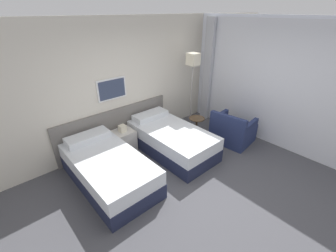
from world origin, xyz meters
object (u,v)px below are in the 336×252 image
Objects in this scene: bed_near_window at (171,139)px; armchair at (232,131)px; bed_near_door at (108,169)px; side_table at (196,124)px; floor_lamp at (193,65)px; nightstand at (124,140)px.

armchair is (1.34, -0.65, -0.02)m from bed_near_window.
bed_near_door is 3.79× the size of side_table.
floor_lamp is (1.16, 0.53, 1.33)m from bed_near_window.
side_table is (2.36, 0.03, 0.07)m from bed_near_door.
bed_near_window is at bearing 57.13° from armchair.
side_table is 0.55× the size of armchair.
floor_lamp reaches higher than bed_near_window.
nightstand is at bearing 174.34° from floor_lamp.
nightstand is 0.32× the size of floor_lamp.
floor_lamp is at bearing 57.56° from side_table.
bed_near_door is at bearing -179.19° from side_table.
floor_lamp reaches higher than armchair.
bed_near_window is 1.84m from floor_lamp.
armchair is (0.18, -1.18, -1.35)m from floor_lamp.
bed_near_door is 1.04m from nightstand.
side_table is (-0.31, -0.49, -1.26)m from floor_lamp.
bed_near_window is at bearing 0.00° from bed_near_door.
bed_near_door is at bearing -136.62° from nightstand.
bed_near_window is (1.51, 0.00, 0.00)m from bed_near_door.
armchair is (2.10, -1.37, 0.02)m from nightstand.
bed_near_door is 2.93m from armchair.
armchair is (2.85, -0.65, -0.02)m from bed_near_door.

